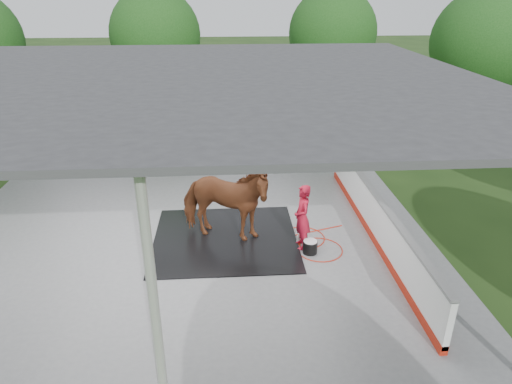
{
  "coord_description": "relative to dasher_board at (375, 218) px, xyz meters",
  "views": [
    {
      "loc": [
        1.02,
        -9.66,
        5.78
      ],
      "look_at": [
        1.69,
        0.14,
        1.32
      ],
      "focal_mm": 32.0,
      "sensor_mm": 36.0,
      "label": 1
    }
  ],
  "objects": [
    {
      "name": "soap_bottle_a",
      "position": [
        -1.89,
        -0.11,
        -0.41
      ],
      "size": [
        0.11,
        0.11,
        0.26
      ],
      "primitive_type": "imported",
      "rotation": [
        0.0,
        0.0,
        0.06
      ],
      "color": "silver",
      "rests_on": "concrete_slab"
    },
    {
      "name": "horse",
      "position": [
        -3.67,
        0.18,
        0.46
      ],
      "size": [
        2.51,
        1.71,
        1.94
      ],
      "primitive_type": "imported",
      "rotation": [
        0.0,
        0.0,
        1.26
      ],
      "color": "brown",
      "rests_on": "rubber_mat"
    },
    {
      "name": "hose_coil",
      "position": [
        -1.92,
        -0.2,
        -0.53
      ],
      "size": [
        2.29,
        1.7,
        0.02
      ],
      "color": "red",
      "rests_on": "concrete_slab"
    },
    {
      "name": "tree_belt",
      "position": [
        -4.3,
        0.9,
        3.2
      ],
      "size": [
        28.0,
        28.0,
        5.8
      ],
      "color": "#382314",
      "rests_on": "ground"
    },
    {
      "name": "wash_bucket",
      "position": [
        -1.69,
        -0.59,
        -0.38
      ],
      "size": [
        0.34,
        0.34,
        0.32
      ],
      "color": "black",
      "rests_on": "concrete_slab"
    },
    {
      "name": "handler",
      "position": [
        -1.86,
        -0.3,
        0.25
      ],
      "size": [
        0.43,
        0.61,
        1.59
      ],
      "primitive_type": "imported",
      "rotation": [
        0.0,
        0.0,
        -1.48
      ],
      "color": "#B3132B",
      "rests_on": "concrete_slab"
    },
    {
      "name": "dasher_board",
      "position": [
        0.0,
        0.0,
        0.0
      ],
      "size": [
        0.16,
        8.0,
        1.15
      ],
      "color": "#A91F0E",
      "rests_on": "concrete_slab"
    },
    {
      "name": "pavilion_structure",
      "position": [
        -4.6,
        -0.0,
        3.37
      ],
      "size": [
        12.6,
        10.6,
        4.05
      ],
      "color": "beige",
      "rests_on": "ground"
    },
    {
      "name": "soap_bottle_b",
      "position": [
        -1.65,
        -0.61,
        -0.46
      ],
      "size": [
        0.11,
        0.11,
        0.17
      ],
      "primitive_type": "imported",
      "rotation": [
        0.0,
        0.0,
        -0.65
      ],
      "color": "#338CD8",
      "rests_on": "concrete_slab"
    },
    {
      "name": "ground",
      "position": [
        -4.6,
        0.0,
        -0.59
      ],
      "size": [
        100.0,
        100.0,
        0.0
      ],
      "primitive_type": "plane",
      "color": "#1E3814"
    },
    {
      "name": "rubber_mat",
      "position": [
        -3.67,
        0.18,
        -0.53
      ],
      "size": [
        3.51,
        3.29,
        0.03
      ],
      "primitive_type": "cube",
      "color": "black",
      "rests_on": "concrete_slab"
    },
    {
      "name": "concrete_slab",
      "position": [
        -4.6,
        0.0,
        -0.57
      ],
      "size": [
        12.0,
        10.0,
        0.05
      ],
      "primitive_type": "cube",
      "color": "slate",
      "rests_on": "ground"
    }
  ]
}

